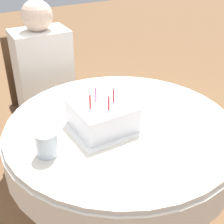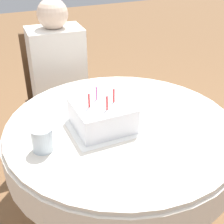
% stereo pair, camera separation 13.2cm
% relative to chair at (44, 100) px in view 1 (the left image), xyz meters
% --- Properties ---
extents(dining_table, '(1.03, 1.03, 0.78)m').
position_rel_chair_xyz_m(dining_table, '(0.05, -0.90, 0.19)').
color(dining_table, silver).
rests_on(dining_table, ground_plane).
extents(chair, '(0.46, 0.46, 0.93)m').
position_rel_chair_xyz_m(chair, '(0.00, 0.00, 0.00)').
color(chair, '#4C331E').
rests_on(chair, ground_plane).
extents(person, '(0.35, 0.35, 1.17)m').
position_rel_chair_xyz_m(person, '(-0.01, -0.10, 0.20)').
color(person, beige).
rests_on(person, ground_plane).
extents(napkin, '(0.28, 0.28, 0.00)m').
position_rel_chair_xyz_m(napkin, '(-0.03, -0.89, 0.28)').
color(napkin, white).
rests_on(napkin, dining_table).
extents(birthday_cake, '(0.23, 0.23, 0.17)m').
position_rel_chair_xyz_m(birthday_cake, '(-0.03, -0.89, 0.34)').
color(birthday_cake, white).
rests_on(birthday_cake, dining_table).
extents(drinking_glass, '(0.08, 0.08, 0.10)m').
position_rel_chair_xyz_m(drinking_glass, '(-0.30, -0.95, 0.33)').
color(drinking_glass, silver).
rests_on(drinking_glass, dining_table).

